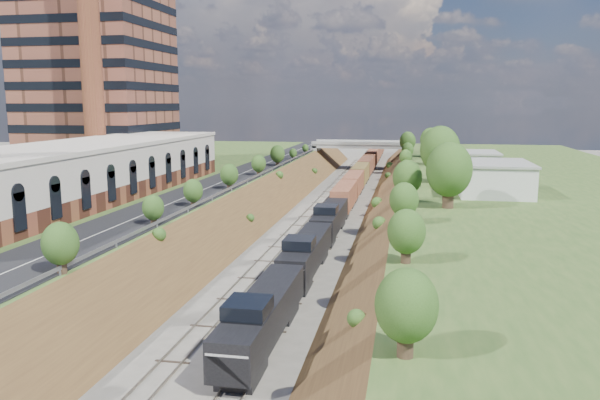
# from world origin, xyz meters

# --- Properties ---
(platform_left) EXTENTS (44.00, 180.00, 5.00)m
(platform_left) POSITION_xyz_m (-33.00, 60.00, 2.50)
(platform_left) COLOR #365523
(platform_left) RESTS_ON ground
(platform_right) EXTENTS (44.00, 180.00, 5.00)m
(platform_right) POSITION_xyz_m (33.00, 60.00, 2.50)
(platform_right) COLOR #365523
(platform_right) RESTS_ON ground
(embankment_left) EXTENTS (10.00, 180.00, 10.00)m
(embankment_left) POSITION_xyz_m (-11.00, 60.00, 0.00)
(embankment_left) COLOR brown
(embankment_left) RESTS_ON ground
(embankment_right) EXTENTS (10.00, 180.00, 10.00)m
(embankment_right) POSITION_xyz_m (11.00, 60.00, 0.00)
(embankment_right) COLOR brown
(embankment_right) RESTS_ON ground
(rail_left_track) EXTENTS (1.58, 180.00, 0.18)m
(rail_left_track) POSITION_xyz_m (-2.60, 60.00, 0.09)
(rail_left_track) COLOR gray
(rail_left_track) RESTS_ON ground
(rail_right_track) EXTENTS (1.58, 180.00, 0.18)m
(rail_right_track) POSITION_xyz_m (2.60, 60.00, 0.09)
(rail_right_track) COLOR gray
(rail_right_track) RESTS_ON ground
(road) EXTENTS (8.00, 180.00, 0.10)m
(road) POSITION_xyz_m (-15.50, 60.00, 5.05)
(road) COLOR black
(road) RESTS_ON platform_left
(guardrail) EXTENTS (0.10, 171.00, 0.70)m
(guardrail) POSITION_xyz_m (-11.40, 59.80, 5.55)
(guardrail) COLOR #99999E
(guardrail) RESTS_ON platform_left
(commercial_building) EXTENTS (14.30, 62.30, 7.00)m
(commercial_building) POSITION_xyz_m (-28.00, 38.00, 8.51)
(commercial_building) COLOR brown
(commercial_building) RESTS_ON platform_left
(highrise_tower) EXTENTS (22.00, 22.00, 53.90)m
(highrise_tower) POSITION_xyz_m (-44.00, 72.00, 32.88)
(highrise_tower) COLOR brown
(highrise_tower) RESTS_ON platform_left
(smokestack) EXTENTS (3.20, 3.20, 40.00)m
(smokestack) POSITION_xyz_m (-36.00, 56.00, 25.00)
(smokestack) COLOR brown
(smokestack) RESTS_ON platform_left
(overpass) EXTENTS (24.50, 8.30, 7.40)m
(overpass) POSITION_xyz_m (0.00, 122.00, 4.92)
(overpass) COLOR gray
(overpass) RESTS_ON ground
(white_building_near) EXTENTS (9.00, 12.00, 4.00)m
(white_building_near) POSITION_xyz_m (23.50, 52.00, 7.00)
(white_building_near) COLOR silver
(white_building_near) RESTS_ON platform_right
(white_building_far) EXTENTS (8.00, 10.00, 3.60)m
(white_building_far) POSITION_xyz_m (23.00, 74.00, 6.80)
(white_building_far) COLOR silver
(white_building_far) RESTS_ON platform_right
(tree_right_large) EXTENTS (5.25, 5.25, 7.61)m
(tree_right_large) POSITION_xyz_m (17.00, 40.00, 9.38)
(tree_right_large) COLOR #473323
(tree_right_large) RESTS_ON platform_right
(tree_left_crest) EXTENTS (2.45, 2.45, 3.55)m
(tree_left_crest) POSITION_xyz_m (-11.80, 20.00, 7.04)
(tree_left_crest) COLOR #473323
(tree_left_crest) RESTS_ON platform_left
(freight_train) EXTENTS (2.80, 173.55, 4.55)m
(freight_train) POSITION_xyz_m (2.60, 91.63, 2.48)
(freight_train) COLOR black
(freight_train) RESTS_ON ground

